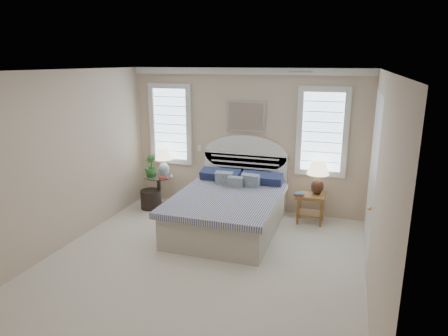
% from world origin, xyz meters
% --- Properties ---
extents(floor, '(4.50, 5.00, 0.01)m').
position_xyz_m(floor, '(0.00, 0.00, 0.00)').
color(floor, beige).
rests_on(floor, ground).
extents(ceiling, '(4.50, 5.00, 0.01)m').
position_xyz_m(ceiling, '(0.00, 0.00, 2.70)').
color(ceiling, white).
rests_on(ceiling, wall_back).
extents(wall_back, '(4.50, 0.02, 2.70)m').
position_xyz_m(wall_back, '(0.00, 2.50, 1.35)').
color(wall_back, beige).
rests_on(wall_back, floor).
extents(wall_left, '(0.02, 5.00, 2.70)m').
position_xyz_m(wall_left, '(-2.25, 0.00, 1.35)').
color(wall_left, beige).
rests_on(wall_left, floor).
extents(wall_right, '(0.02, 5.00, 2.70)m').
position_xyz_m(wall_right, '(2.25, 0.00, 1.35)').
color(wall_right, beige).
rests_on(wall_right, floor).
extents(crown_molding, '(4.50, 0.08, 0.12)m').
position_xyz_m(crown_molding, '(0.00, 2.46, 2.64)').
color(crown_molding, silver).
rests_on(crown_molding, wall_back).
extents(hvac_vent, '(0.30, 0.20, 0.02)m').
position_xyz_m(hvac_vent, '(1.20, 0.80, 2.68)').
color(hvac_vent, '#B2B2B2').
rests_on(hvac_vent, ceiling).
extents(switch_plate, '(0.08, 0.01, 0.12)m').
position_xyz_m(switch_plate, '(-0.95, 2.48, 1.15)').
color(switch_plate, silver).
rests_on(switch_plate, wall_back).
extents(window_left, '(0.90, 0.06, 1.60)m').
position_xyz_m(window_left, '(-1.55, 2.48, 1.60)').
color(window_left, silver).
rests_on(window_left, wall_back).
extents(window_right, '(0.90, 0.06, 1.60)m').
position_xyz_m(window_right, '(1.40, 2.48, 1.60)').
color(window_right, silver).
rests_on(window_right, wall_back).
extents(painting, '(0.74, 0.04, 0.58)m').
position_xyz_m(painting, '(0.00, 2.46, 1.82)').
color(painting, silver).
rests_on(painting, wall_back).
extents(closet_door, '(0.02, 1.80, 2.40)m').
position_xyz_m(closet_door, '(2.23, 1.20, 1.20)').
color(closet_door, silver).
rests_on(closet_door, floor).
extents(bed, '(1.72, 2.28, 1.47)m').
position_xyz_m(bed, '(0.00, 1.46, 0.39)').
color(bed, '#B9B5A2').
rests_on(bed, floor).
extents(side_table_left, '(0.56, 0.56, 0.63)m').
position_xyz_m(side_table_left, '(-1.65, 2.05, 0.39)').
color(side_table_left, black).
rests_on(side_table_left, floor).
extents(nightstand_right, '(0.50, 0.40, 0.53)m').
position_xyz_m(nightstand_right, '(1.30, 2.15, 0.39)').
color(nightstand_right, '#905C2F').
rests_on(nightstand_right, floor).
extents(floor_pot, '(0.50, 0.50, 0.36)m').
position_xyz_m(floor_pot, '(-1.77, 1.91, 0.18)').
color(floor_pot, black).
rests_on(floor_pot, floor).
extents(lamp_left, '(0.42, 0.42, 0.56)m').
position_xyz_m(lamp_left, '(-1.58, 2.15, 0.97)').
color(lamp_left, silver).
rests_on(lamp_left, side_table_left).
extents(lamp_right, '(0.50, 0.50, 0.62)m').
position_xyz_m(lamp_right, '(1.39, 2.23, 0.91)').
color(lamp_right, black).
rests_on(lamp_right, nightstand_right).
extents(potted_plant, '(0.26, 0.26, 0.42)m').
position_xyz_m(potted_plant, '(-1.77, 1.97, 0.84)').
color(potted_plant, '#427D32').
rests_on(potted_plant, side_table_left).
extents(books_left, '(0.19, 0.17, 0.02)m').
position_xyz_m(books_left, '(-1.50, 1.95, 0.64)').
color(books_left, maroon).
rests_on(books_left, side_table_left).
extents(books_right, '(0.17, 0.12, 0.04)m').
position_xyz_m(books_right, '(1.11, 2.02, 0.55)').
color(books_right, maroon).
rests_on(books_right, nightstand_right).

